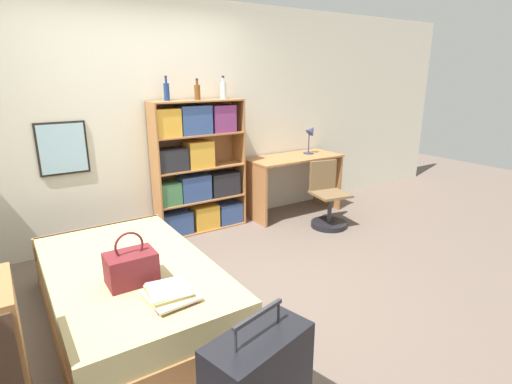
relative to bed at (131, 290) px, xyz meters
name	(u,v)px	position (x,y,z in m)	size (l,w,h in m)	color
ground_plane	(206,293)	(0.62, -0.02, -0.21)	(14.00, 14.00, 0.00)	#66564C
wall_back	(137,123)	(0.61, 1.54, 1.09)	(10.00, 0.09, 2.60)	beige
bed	(131,290)	(0.00, 0.00, 0.00)	(1.13, 1.94, 0.43)	#A36B3D
handbag	(131,267)	(-0.06, -0.29, 0.33)	(0.32, 0.23, 0.37)	maroon
book_stack_on_bed	(170,294)	(0.08, -0.62, 0.25)	(0.32, 0.34, 0.07)	#7A336B
bookcase	(197,170)	(1.20, 1.33, 0.52)	(1.07, 0.30, 1.53)	#A36B3D
bottle_green	(167,91)	(0.91, 1.37, 1.41)	(0.06, 0.06, 0.26)	navy
bottle_brown	(197,92)	(1.24, 1.32, 1.40)	(0.07, 0.07, 0.23)	brown
bottle_clear	(223,90)	(1.57, 1.34, 1.41)	(0.07, 0.07, 0.26)	#B7BCC1
desk	(293,174)	(2.52, 1.20, 0.33)	(1.26, 0.57, 0.77)	#A36B3D
desk_lamp	(311,135)	(2.83, 1.24, 0.81)	(0.19, 0.14, 0.39)	navy
desk_chair	(328,206)	(2.58, 0.59, 0.04)	(0.46, 0.46, 0.79)	black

